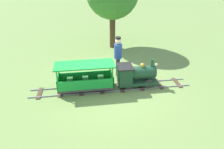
# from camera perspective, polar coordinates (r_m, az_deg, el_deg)

# --- Properties ---
(ground_plane) EXTENTS (60.00, 60.00, 0.00)m
(ground_plane) POSITION_cam_1_polar(r_m,az_deg,el_deg) (7.45, -0.37, -3.78)
(ground_plane) COLOR #75934C
(track) EXTENTS (0.72, 5.70, 0.04)m
(track) POSITION_cam_1_polar(r_m,az_deg,el_deg) (7.45, -0.19, -3.66)
(track) COLOR gray
(track) RESTS_ON ground_plane
(locomotive) EXTENTS (0.68, 1.45, 1.00)m
(locomotive) POSITION_cam_1_polar(r_m,az_deg,el_deg) (7.38, 6.44, -0.01)
(locomotive) COLOR #1E472D
(locomotive) RESTS_ON ground_plane
(passenger_car) EXTENTS (0.78, 2.00, 0.97)m
(passenger_car) POSITION_cam_1_polar(r_m,az_deg,el_deg) (7.19, -7.31, -1.39)
(passenger_car) COLOR #3F3F3F
(passenger_car) RESTS_ON ground_plane
(conductor_person) EXTENTS (0.30, 0.30, 1.62)m
(conductor_person) POSITION_cam_1_polar(r_m,az_deg,el_deg) (7.84, 1.67, 5.65)
(conductor_person) COLOR #282D47
(conductor_person) RESTS_ON ground_plane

